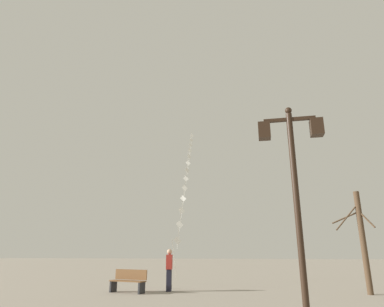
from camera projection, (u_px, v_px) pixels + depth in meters
The scene contains 6 objects.
ground_plane at pixel (244, 281), 18.86m from camera, with size 160.00×160.00×0.00m, color gray.
twin_lantern_lamp_post at pixel (294, 168), 7.52m from camera, with size 1.47×0.28×4.90m.
kite_train at pixel (186, 175), 26.30m from camera, with size 2.98×18.13×14.15m.
kite_flyer at pixel (169, 269), 14.16m from camera, with size 0.29×0.62×1.71m.
bare_tree at pixel (362, 240), 13.34m from camera, with size 1.51×0.63×4.02m.
park_bench at pixel (128, 281), 13.53m from camera, with size 1.66×0.87×0.89m.
Camera 1 is at (1.10, -0.36, 1.54)m, focal length 30.94 mm.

